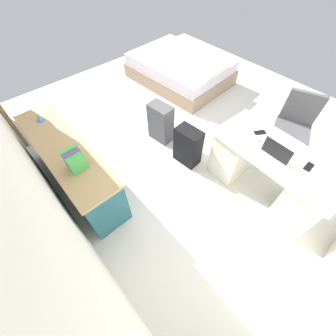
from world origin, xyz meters
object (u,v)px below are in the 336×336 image
Objects in this scene: credenza at (73,166)px; cell_phone_near_laptop at (309,167)px; suitcase_spare_grey at (161,123)px; cell_phone_by_mouse at (260,132)px; office_chair at (290,131)px; figurine_small at (39,118)px; laptop at (278,152)px; suitcase_black at (188,146)px; bed at (180,69)px; computer_mouse at (259,139)px; desk at (268,172)px.

credenza is 2.69m from cell_phone_near_laptop.
cell_phone_by_mouse is (-1.30, -0.44, 0.43)m from suitcase_spare_grey.
office_chair is 0.98m from cell_phone_near_laptop.
figurine_small reaches higher than cell_phone_by_mouse.
laptop is 0.36m from cell_phone_by_mouse.
laptop is at bearing -168.08° from suitcase_black.
laptop is (-2.66, 1.15, 0.54)m from bed.
suitcase_black is at bearing 27.96° from computer_mouse.
bed is 2.69m from computer_mouse.
cell_phone_by_mouse is at bearing -7.57° from cell_phone_near_laptop.
suitcase_black is 5.83× the size of computer_mouse.
suitcase_spare_grey is (0.62, -0.03, 0.02)m from suitcase_black.
desk is at bearing 157.70° from bed.
bed is 3.19m from cell_phone_near_laptop.
office_chair is 0.98m from laptop.
cell_phone_near_laptop is at bearing -172.39° from computer_mouse.
office_chair is 1.46m from suitcase_black.
cell_phone_near_laptop is at bearing 160.57° from bed.
office_chair reaches higher than suitcase_spare_grey.
bed is 6.23× the size of laptop.
bed is 14.64× the size of cell_phone_near_laptop.
credenza is at bearing 109.25° from bed.
laptop is 2.35× the size of cell_phone_by_mouse.
suitcase_spare_grey is at bearing 15.95° from computer_mouse.
credenza is 1.53m from suitcase_black.
office_chair is 2.94× the size of laptop.
laptop is 0.33m from cell_phone_near_laptop.
figurine_small is at bearing 37.44° from desk.
office_chair is at bearing -77.68° from desk.
credenza is 2.40m from laptop.
bed is 2.21m from suitcase_black.
suitcase_black is 0.62m from suitcase_spare_grey.
suitcase_black is 4.28× the size of cell_phone_by_mouse.
cell_phone_by_mouse is at bearing -19.05° from desk.
laptop is at bearing -176.98° from cell_phone_by_mouse.
suitcase_spare_grey is 1.47m from computer_mouse.
desk is 14.68× the size of computer_mouse.
cell_phone_near_laptop is (-2.98, 1.05, 0.49)m from bed.
credenza is at bearing 40.26° from cell_phone_near_laptop.
figurine_small is (-0.41, 2.83, 0.54)m from bed.
cell_phone_near_laptop reaches higher than suitcase_black.
cell_phone_near_laptop is (-1.99, -1.78, 0.37)m from credenza.
suitcase_spare_grey is 4.51× the size of cell_phone_near_laptop.
laptop is at bearing 81.45° from desk.
office_chair reaches higher than cell_phone_near_laptop.
computer_mouse is (-1.42, -1.73, 0.38)m from credenza.
cell_phone_by_mouse is (-1.36, -1.84, 0.37)m from credenza.
desk is at bearing 6.98° from cell_phone_near_laptop.
bed is 3.42× the size of suitcase_black.
cell_phone_near_laptop is (-0.31, -0.10, -0.04)m from laptop.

